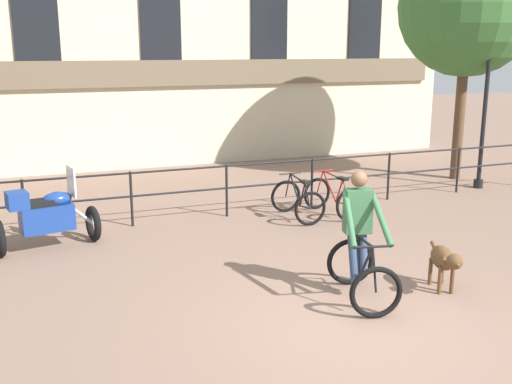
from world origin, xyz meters
The scene contains 9 objects.
ground_plane centered at (0.00, 0.00, 0.00)m, with size 60.00×60.00×0.00m, color #846656.
canal_railing centered at (0.00, 5.20, 0.71)m, with size 15.05×0.05×1.05m.
cyclist_with_bike centered at (0.41, 0.81, 0.76)m, with size 0.93×1.30×1.70m.
dog centered at (1.58, 0.54, 0.45)m, with size 0.42×0.95×0.65m.
parked_motorcycle centered at (-3.42, 4.41, 0.56)m, with size 1.74×0.94×1.35m.
parked_bicycle_near_lamp centered at (1.24, 4.54, 0.36)m, with size 0.70×1.13×0.86m.
parked_bicycle_mid_left centered at (2.02, 4.54, 0.36)m, with size 0.84×1.21×0.86m.
street_lamp centered at (6.43, 5.40, 2.39)m, with size 0.28×0.28×4.25m.
tree_canalside_right centered at (6.61, 6.46, 4.22)m, with size 3.35×3.35×5.91m.
Camera 1 is at (-3.61, -5.74, 3.28)m, focal length 42.00 mm.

